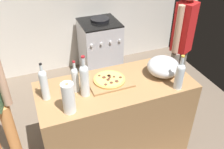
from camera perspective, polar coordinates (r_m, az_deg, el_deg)
name	(u,v)px	position (r m, az deg, el deg)	size (l,w,h in m)	color
ground_plane	(93,118)	(3.32, -4.45, -10.01)	(4.01, 3.34, 0.02)	#6B5B4C
counter	(115,120)	(2.62, 0.80, -10.46)	(1.47, 0.64, 0.92)	#9E7247
cutting_board	(109,81)	(2.35, -0.62, -1.54)	(0.40, 0.32, 0.02)	#9E7247
pizza	(109,79)	(2.33, -0.62, -1.12)	(0.30, 0.30, 0.03)	tan
mixing_bowl	(163,67)	(2.45, 11.69, 1.77)	(0.31, 0.31, 0.19)	#B2B2B7
paper_towel_roll	(69,98)	(1.98, -9.95, -5.34)	(0.10, 0.10, 0.28)	white
wine_bottle_amber	(180,75)	(2.28, 15.27, -0.06)	(0.08, 0.08, 0.34)	silver
wine_bottle_green	(84,79)	(2.11, -6.34, -1.01)	(0.08, 0.08, 0.39)	silver
wine_bottle_clear	(75,78)	(2.19, -8.43, -0.88)	(0.06, 0.06, 0.31)	silver
wine_bottle_dark	(44,84)	(2.14, -15.34, -2.04)	(0.07, 0.07, 0.35)	silver
stove	(100,48)	(3.96, -2.80, 6.14)	(0.58, 0.60, 0.92)	#B7B7BC
person_in_red	(182,42)	(3.18, 15.68, 7.24)	(0.33, 0.26, 1.63)	slate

